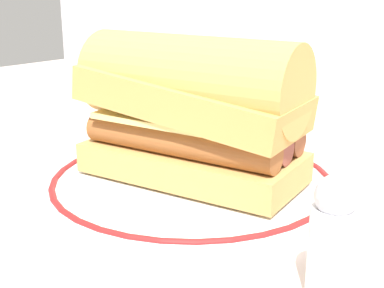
{
  "coord_description": "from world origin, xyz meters",
  "views": [
    {
      "loc": [
        0.34,
        -0.31,
        0.19
      ],
      "look_at": [
        0.02,
        0.02,
        0.04
      ],
      "focal_mm": 51.15,
      "sensor_mm": 36.0,
      "label": 1
    }
  ],
  "objects_px": {
    "plate": "(192,183)",
    "sausage_sandwich": "(192,108)",
    "salt_shaker": "(333,239)",
    "butter_knife": "(158,120)"
  },
  "relations": [
    {
      "from": "plate",
      "to": "salt_shaker",
      "type": "xyz_separation_m",
      "value": [
        0.18,
        -0.07,
        0.03
      ]
    },
    {
      "from": "plate",
      "to": "sausage_sandwich",
      "type": "relative_size",
      "value": 1.3
    },
    {
      "from": "plate",
      "to": "butter_knife",
      "type": "height_order",
      "value": "plate"
    },
    {
      "from": "sausage_sandwich",
      "to": "plate",
      "type": "bearing_deg",
      "value": -147.05
    },
    {
      "from": "plate",
      "to": "sausage_sandwich",
      "type": "xyz_separation_m",
      "value": [
        0.0,
        0.0,
        0.07
      ]
    },
    {
      "from": "sausage_sandwich",
      "to": "butter_knife",
      "type": "xyz_separation_m",
      "value": [
        -0.2,
        0.14,
        -0.07
      ]
    },
    {
      "from": "plate",
      "to": "butter_knife",
      "type": "distance_m",
      "value": 0.24
    },
    {
      "from": "sausage_sandwich",
      "to": "salt_shaker",
      "type": "height_order",
      "value": "sausage_sandwich"
    },
    {
      "from": "plate",
      "to": "sausage_sandwich",
      "type": "height_order",
      "value": "sausage_sandwich"
    },
    {
      "from": "plate",
      "to": "salt_shaker",
      "type": "height_order",
      "value": "salt_shaker"
    }
  ]
}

